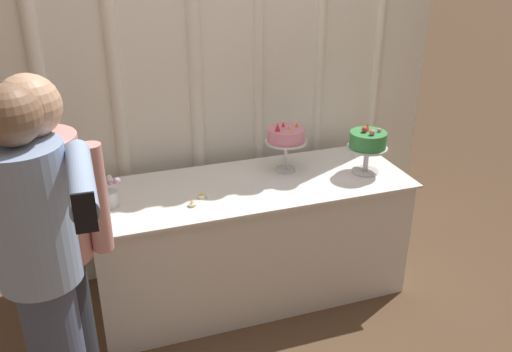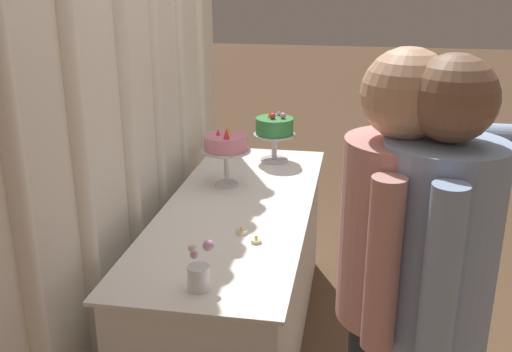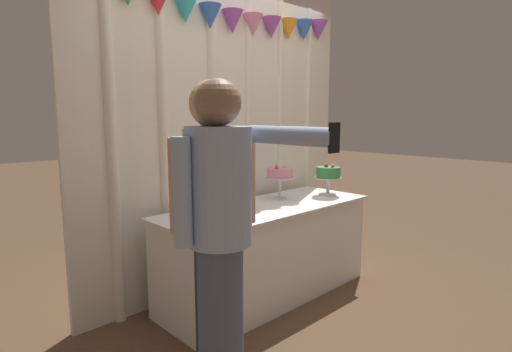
{
  "view_description": "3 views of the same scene",
  "coord_description": "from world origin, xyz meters",
  "px_view_note": "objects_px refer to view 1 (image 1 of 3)",
  "views": [
    {
      "loc": [
        -0.88,
        -2.57,
        2.11
      ],
      "look_at": [
        0.01,
        0.03,
        0.83
      ],
      "focal_mm": 38.26,
      "sensor_mm": 36.0,
      "label": 1
    },
    {
      "loc": [
        -2.55,
        -0.44,
        1.82
      ],
      "look_at": [
        0.11,
        0.03,
        0.87
      ],
      "focal_mm": 41.91,
      "sensor_mm": 36.0,
      "label": 2
    },
    {
      "loc": [
        -2.27,
        -2.12,
        1.47
      ],
      "look_at": [
        0.01,
        0.24,
        0.97
      ],
      "focal_mm": 28.65,
      "sensor_mm": 36.0,
      "label": 3
    }
  ],
  "objects_px": {
    "guest_man_pink_jacket": "(55,250)",
    "tealight_near_left": "(202,196)",
    "cake_display_nearright": "(368,143)",
    "cake_display_nearleft": "(286,137)",
    "guest_girl_blue_dress": "(41,269)",
    "flower_vase": "(112,196)",
    "cake_table": "(250,240)",
    "tealight_far_left": "(192,204)"
  },
  "relations": [
    {
      "from": "cake_display_nearright",
      "to": "guest_man_pink_jacket",
      "type": "height_order",
      "value": "guest_man_pink_jacket"
    },
    {
      "from": "flower_vase",
      "to": "guest_girl_blue_dress",
      "type": "bearing_deg",
      "value": -113.63
    },
    {
      "from": "cake_table",
      "to": "guest_girl_blue_dress",
      "type": "height_order",
      "value": "guest_girl_blue_dress"
    },
    {
      "from": "cake_table",
      "to": "flower_vase",
      "type": "height_order",
      "value": "flower_vase"
    },
    {
      "from": "cake_display_nearright",
      "to": "guest_girl_blue_dress",
      "type": "xyz_separation_m",
      "value": [
        -1.8,
        -0.69,
        -0.03
      ]
    },
    {
      "from": "cake_display_nearright",
      "to": "guest_girl_blue_dress",
      "type": "height_order",
      "value": "guest_girl_blue_dress"
    },
    {
      "from": "cake_display_nearleft",
      "to": "tealight_near_left",
      "type": "distance_m",
      "value": 0.63
    },
    {
      "from": "guest_man_pink_jacket",
      "to": "tealight_near_left",
      "type": "bearing_deg",
      "value": 37.79
    },
    {
      "from": "cake_display_nearleft",
      "to": "tealight_near_left",
      "type": "xyz_separation_m",
      "value": [
        -0.56,
        -0.19,
        -0.2
      ]
    },
    {
      "from": "cake_display_nearleft",
      "to": "guest_man_pink_jacket",
      "type": "height_order",
      "value": "guest_man_pink_jacket"
    },
    {
      "from": "tealight_near_left",
      "to": "guest_man_pink_jacket",
      "type": "relative_size",
      "value": 0.03
    },
    {
      "from": "flower_vase",
      "to": "tealight_far_left",
      "type": "distance_m",
      "value": 0.42
    },
    {
      "from": "cake_display_nearright",
      "to": "flower_vase",
      "type": "distance_m",
      "value": 1.48
    },
    {
      "from": "cake_display_nearright",
      "to": "cake_display_nearleft",
      "type": "bearing_deg",
      "value": 157.62
    },
    {
      "from": "cake_display_nearleft",
      "to": "guest_girl_blue_dress",
      "type": "relative_size",
      "value": 0.19
    },
    {
      "from": "tealight_far_left",
      "to": "tealight_near_left",
      "type": "xyz_separation_m",
      "value": [
        0.07,
        0.08,
        0.0
      ]
    },
    {
      "from": "cake_table",
      "to": "cake_display_nearright",
      "type": "bearing_deg",
      "value": -5.7
    },
    {
      "from": "guest_girl_blue_dress",
      "to": "guest_man_pink_jacket",
      "type": "bearing_deg",
      "value": 64.41
    },
    {
      "from": "tealight_far_left",
      "to": "cake_display_nearright",
      "type": "bearing_deg",
      "value": 4.42
    },
    {
      "from": "cake_display_nearleft",
      "to": "flower_vase",
      "type": "relative_size",
      "value": 1.81
    },
    {
      "from": "cake_display_nearleft",
      "to": "tealight_far_left",
      "type": "distance_m",
      "value": 0.72
    },
    {
      "from": "cake_table",
      "to": "guest_man_pink_jacket",
      "type": "xyz_separation_m",
      "value": [
        -1.04,
        -0.65,
        0.54
      ]
    },
    {
      "from": "cake_display_nearright",
      "to": "guest_man_pink_jacket",
      "type": "distance_m",
      "value": 1.84
    },
    {
      "from": "cake_display_nearleft",
      "to": "guest_girl_blue_dress",
      "type": "xyz_separation_m",
      "value": [
        -1.36,
        -0.87,
        -0.05
      ]
    },
    {
      "from": "cake_table",
      "to": "tealight_far_left",
      "type": "height_order",
      "value": "tealight_far_left"
    },
    {
      "from": "cake_table",
      "to": "cake_display_nearleft",
      "type": "bearing_deg",
      "value": 23.27
    },
    {
      "from": "cake_display_nearright",
      "to": "guest_man_pink_jacket",
      "type": "xyz_separation_m",
      "value": [
        -1.75,
        -0.58,
        -0.02
      ]
    },
    {
      "from": "cake_table",
      "to": "cake_display_nearleft",
      "type": "height_order",
      "value": "cake_display_nearleft"
    },
    {
      "from": "tealight_near_left",
      "to": "cake_display_nearright",
      "type": "bearing_deg",
      "value": 0.41
    },
    {
      "from": "flower_vase",
      "to": "guest_man_pink_jacket",
      "type": "xyz_separation_m",
      "value": [
        -0.27,
        -0.63,
        0.1
      ]
    },
    {
      "from": "flower_vase",
      "to": "tealight_far_left",
      "type": "height_order",
      "value": "flower_vase"
    },
    {
      "from": "cake_table",
      "to": "tealight_far_left",
      "type": "distance_m",
      "value": 0.56
    },
    {
      "from": "tealight_far_left",
      "to": "tealight_near_left",
      "type": "relative_size",
      "value": 0.91
    },
    {
      "from": "cake_table",
      "to": "cake_display_nearright",
      "type": "relative_size",
      "value": 6.07
    },
    {
      "from": "cake_table",
      "to": "guest_man_pink_jacket",
      "type": "distance_m",
      "value": 1.34
    },
    {
      "from": "cake_display_nearright",
      "to": "tealight_far_left",
      "type": "distance_m",
      "value": 1.1
    },
    {
      "from": "cake_display_nearleft",
      "to": "tealight_near_left",
      "type": "relative_size",
      "value": 6.41
    },
    {
      "from": "cake_display_nearright",
      "to": "flower_vase",
      "type": "bearing_deg",
      "value": 178.15
    },
    {
      "from": "cake_display_nearright",
      "to": "guest_man_pink_jacket",
      "type": "relative_size",
      "value": 0.19
    },
    {
      "from": "flower_vase",
      "to": "guest_girl_blue_dress",
      "type": "xyz_separation_m",
      "value": [
        -0.32,
        -0.74,
        0.1
      ]
    },
    {
      "from": "tealight_near_left",
      "to": "guest_man_pink_jacket",
      "type": "bearing_deg",
      "value": -142.21
    },
    {
      "from": "guest_girl_blue_dress",
      "to": "flower_vase",
      "type": "bearing_deg",
      "value": 66.37
    }
  ]
}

